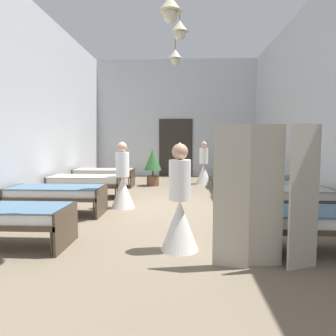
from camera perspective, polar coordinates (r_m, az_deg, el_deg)
The scene contains 16 objects.
ground_plane at distance 7.21m, azimuth 0.22°, elevation -7.35°, with size 7.21×12.55×0.10m, color #7A6B56.
room_shell at distance 8.48m, azimuth 0.68°, elevation 11.39°, with size 7.01×12.15×4.85m.
bed_left_row_0 at distance 5.03m, azimuth -28.38°, elevation -7.80°, with size 1.90×0.84×0.57m.
bed_right_row_0 at distance 4.73m, azimuth 27.22°, elevation -8.55°, with size 1.90×0.84×0.57m.
bed_left_row_1 at distance 6.69m, azimuth -19.92°, elevation -4.38°, with size 1.90×0.84×0.57m.
bed_right_row_1 at distance 6.47m, azimuth 20.27°, elevation -4.71°, with size 1.90×0.84×0.57m.
bed_left_row_2 at distance 8.46m, azimuth -14.94°, elevation -2.31°, with size 1.90×0.84×0.57m.
bed_right_row_2 at distance 8.28m, azimuth 16.35°, elevation -2.50°, with size 1.90×0.84×0.57m.
bed_left_row_3 at distance 10.27m, azimuth -11.71°, elevation -0.95°, with size 1.90×0.84×0.57m.
bed_right_row_3 at distance 10.13m, azimuth 13.86°, elevation -1.07°, with size 1.90×0.84×0.57m.
nurse_near_aisle at distance 4.27m, azimuth 2.18°, elevation -8.17°, with size 0.52×0.52×1.49m.
nurse_mid_aisle at distance 10.72m, azimuth 6.61°, elevation -0.13°, with size 0.52×0.52×1.49m.
nurse_far_aisle at distance 6.95m, azimuth -8.38°, elevation -3.03°, with size 0.52×0.52×1.49m.
patient_seated_primary at distance 8.09m, azimuth 14.15°, elevation 0.44°, with size 0.44×0.44×0.80m.
potted_plant at distance 10.24m, azimuth -2.83°, elevation 0.81°, with size 0.58×0.58×1.22m.
privacy_screen at distance 3.81m, azimuth 17.86°, elevation -5.12°, with size 1.25×0.20×1.70m.
Camera 1 is at (0.32, -7.03, 1.51)m, focal length 32.94 mm.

